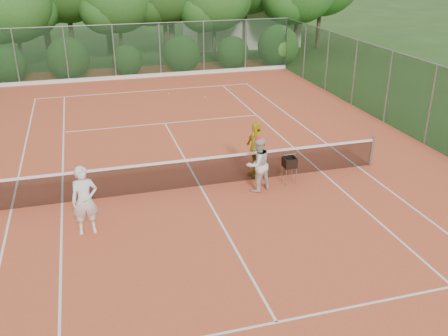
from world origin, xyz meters
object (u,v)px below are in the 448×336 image
Objects in this scene: player_white at (85,200)px; player_center_grp at (258,164)px; player_yellow at (256,149)px; ball_hopper at (290,163)px.

player_white reaches higher than player_center_grp.
player_white is 1.00× the size of player_yellow.
ball_hopper is at bearing 36.79° from player_yellow.
player_center_grp is 0.94× the size of player_yellow.
player_yellow is at bearing 135.73° from ball_hopper.
player_center_grp is at bearing -26.52° from player_yellow.
ball_hopper is at bearing 10.70° from player_center_grp.
player_center_grp is at bearing -170.79° from ball_hopper.
player_yellow is 2.15× the size of ball_hopper.
player_white is 5.16m from player_center_grp.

